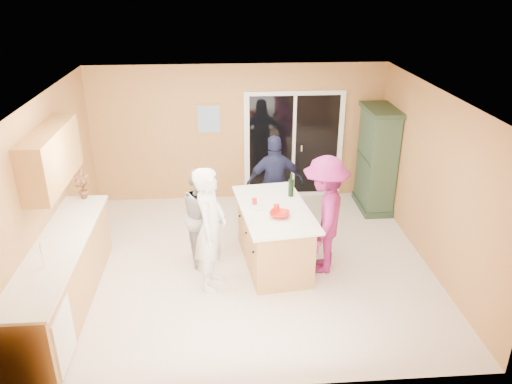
{
  "coord_description": "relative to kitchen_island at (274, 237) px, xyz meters",
  "views": [
    {
      "loc": [
        -0.34,
        -6.55,
        4.11
      ],
      "look_at": [
        0.15,
        0.1,
        1.15
      ],
      "focal_mm": 35.0,
      "sensor_mm": 36.0,
      "label": 1
    }
  ],
  "objects": [
    {
      "name": "wall_front",
      "position": [
        -0.41,
        -2.49,
        0.86
      ],
      "size": [
        5.5,
        0.1,
        2.6
      ],
      "primitive_type": "cube",
      "color": "#E7B35F",
      "rests_on": "ground"
    },
    {
      "name": "tumbler_far",
      "position": [
        0.01,
        -0.18,
        0.56
      ],
      "size": [
        0.09,
        0.09,
        0.13
      ],
      "primitive_type": "cylinder",
      "rotation": [
        0.0,
        0.0,
        -0.01
      ],
      "color": "red",
      "rests_on": "kitchen_island"
    },
    {
      "name": "floor",
      "position": [
        -0.41,
        0.01,
        -0.44
      ],
      "size": [
        5.5,
        5.5,
        0.0
      ],
      "primitive_type": "plane",
      "color": "beige",
      "rests_on": "ground"
    },
    {
      "name": "framed_picture",
      "position": [
        -0.96,
        2.48,
        1.16
      ],
      "size": [
        0.46,
        0.04,
        0.56
      ],
      "color": "#A78153",
      "rests_on": "wall_back"
    },
    {
      "name": "tulip_vase",
      "position": [
        -2.86,
        0.53,
        0.72
      ],
      "size": [
        0.26,
        0.2,
        0.45
      ],
      "primitive_type": "imported",
      "rotation": [
        0.0,
        0.0,
        0.2
      ],
      "color": "#AA1122",
      "rests_on": "left_cabinet_run"
    },
    {
      "name": "left_cabinet_run",
      "position": [
        -2.86,
        -1.04,
        0.02
      ],
      "size": [
        0.65,
        3.05,
        1.24
      ],
      "color": "#C1874B",
      "rests_on": "floor"
    },
    {
      "name": "wine_bottle",
      "position": [
        0.3,
        0.39,
        0.64
      ],
      "size": [
        0.08,
        0.08,
        0.36
      ],
      "rotation": [
        0.0,
        0.0,
        0.21
      ],
      "color": "black",
      "rests_on": "kitchen_island"
    },
    {
      "name": "wall_left",
      "position": [
        -3.16,
        0.01,
        0.86
      ],
      "size": [
        0.1,
        5.0,
        2.6
      ],
      "primitive_type": "cube",
      "color": "#E7B35F",
      "rests_on": "ground"
    },
    {
      "name": "wall_right",
      "position": [
        2.34,
        0.01,
        0.86
      ],
      "size": [
        0.1,
        5.0,
        2.6
      ],
      "primitive_type": "cube",
      "color": "#E7B35F",
      "rests_on": "ground"
    },
    {
      "name": "white_plate",
      "position": [
        -0.24,
        0.0,
        0.51
      ],
      "size": [
        0.31,
        0.31,
        0.02
      ],
      "primitive_type": "cylinder",
      "rotation": [
        0.0,
        0.0,
        0.38
      ],
      "color": "silver",
      "rests_on": "kitchen_island"
    },
    {
      "name": "kitchen_island",
      "position": [
        0.0,
        0.0,
        0.0
      ],
      "size": [
        1.19,
        1.9,
        0.94
      ],
      "rotation": [
        0.0,
        0.0,
        0.12
      ],
      "color": "#C1874B",
      "rests_on": "floor"
    },
    {
      "name": "wall_back",
      "position": [
        -0.41,
        2.51,
        0.86
      ],
      "size": [
        5.5,
        0.1,
        2.6
      ],
      "primitive_type": "cube",
      "color": "#E7B35F",
      "rests_on": "ground"
    },
    {
      "name": "woman_magenta",
      "position": [
        0.71,
        -0.2,
        0.45
      ],
      "size": [
        0.99,
        1.3,
        1.78
      ],
      "primitive_type": "imported",
      "rotation": [
        0.0,
        0.0,
        -1.9
      ],
      "color": "#8F1F6D",
      "rests_on": "floor"
    },
    {
      "name": "sliding_door",
      "position": [
        0.64,
        2.47,
        0.61
      ],
      "size": [
        1.9,
        0.07,
        2.1
      ],
      "color": "white",
      "rests_on": "floor"
    },
    {
      "name": "green_hutch",
      "position": [
        2.08,
        1.83,
        0.5
      ],
      "size": [
        0.55,
        1.05,
        1.93
      ],
      "color": "#233A26",
      "rests_on": "floor"
    },
    {
      "name": "woman_grey",
      "position": [
        -1.06,
        0.19,
        0.31
      ],
      "size": [
        0.68,
        0.81,
        1.51
      ],
      "primitive_type": "imported",
      "rotation": [
        0.0,
        0.0,
        1.73
      ],
      "color": "#A8A8AA",
      "rests_on": "floor"
    },
    {
      "name": "ceiling",
      "position": [
        -0.41,
        0.01,
        2.16
      ],
      "size": [
        5.5,
        5.0,
        0.1
      ],
      "primitive_type": "cube",
      "color": "white",
      "rests_on": "wall_back"
    },
    {
      "name": "tumbler_near",
      "position": [
        -0.28,
        0.11,
        0.55
      ],
      "size": [
        0.09,
        0.09,
        0.1
      ],
      "primitive_type": "cylinder",
      "rotation": [
        0.0,
        0.0,
        0.4
      ],
      "color": "red",
      "rests_on": "kitchen_island"
    },
    {
      "name": "woman_white",
      "position": [
        -0.93,
        -0.52,
        0.45
      ],
      "size": [
        0.57,
        0.73,
        1.79
      ],
      "primitive_type": "imported",
      "rotation": [
        0.0,
        0.0,
        1.34
      ],
      "color": "white",
      "rests_on": "floor"
    },
    {
      "name": "upper_cabinets",
      "position": [
        -2.98,
        -0.19,
        1.43
      ],
      "size": [
        0.35,
        1.6,
        0.75
      ],
      "primitive_type": "cube",
      "color": "#C1874B",
      "rests_on": "wall_left"
    },
    {
      "name": "serving_bowl",
      "position": [
        0.04,
        -0.3,
        0.54
      ],
      "size": [
        0.33,
        0.33,
        0.07
      ],
      "primitive_type": "imported",
      "rotation": [
        0.0,
        0.0,
        -0.22
      ],
      "color": "red",
      "rests_on": "kitchen_island"
    },
    {
      "name": "woman_navy",
      "position": [
        0.14,
        1.16,
        0.39
      ],
      "size": [
        1.0,
        0.48,
        1.67
      ],
      "primitive_type": "imported",
      "rotation": [
        0.0,
        0.0,
        3.22
      ],
      "color": "#1C1C3E",
      "rests_on": "floor"
    }
  ]
}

